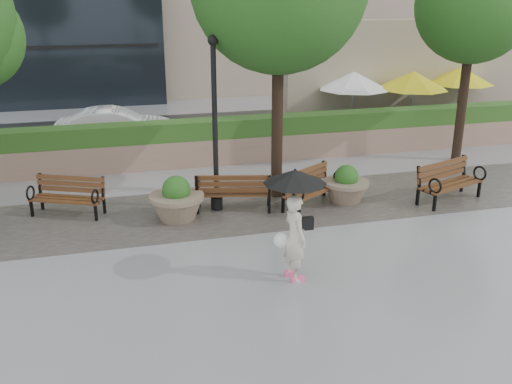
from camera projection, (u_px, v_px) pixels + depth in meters
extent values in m
plane|color=gray|center=(218.00, 269.00, 10.79)|extent=(100.00, 100.00, 0.00)
cube|color=#383330|center=(193.00, 213.00, 13.52)|extent=(28.00, 3.20, 0.01)
cube|color=#9B7664|center=(172.00, 153.00, 17.03)|extent=(24.00, 0.80, 0.80)
cube|color=#29541C|center=(171.00, 131.00, 16.81)|extent=(24.00, 0.75, 0.55)
cube|color=tan|center=(411.00, 74.00, 21.55)|extent=(10.00, 0.60, 4.00)
cube|color=#29541C|center=(426.00, 128.00, 19.94)|extent=(8.00, 0.50, 0.90)
cube|color=black|center=(159.00, 135.00, 20.81)|extent=(40.00, 7.00, 0.00)
cube|color=brown|center=(67.00, 199.00, 13.23)|extent=(1.74, 1.16, 0.05)
cube|color=brown|center=(71.00, 184.00, 13.37)|extent=(1.57, 0.80, 0.39)
cube|color=black|center=(68.00, 207.00, 13.32)|extent=(1.77, 1.24, 0.43)
torus|color=black|center=(30.00, 193.00, 13.14)|extent=(0.19, 0.33, 0.34)
torus|color=black|center=(95.00, 197.00, 12.89)|extent=(0.19, 0.33, 0.34)
cube|color=brown|center=(234.00, 193.00, 13.59)|extent=(1.86, 0.95, 0.05)
cube|color=brown|center=(233.00, 184.00, 13.22)|extent=(1.76, 0.54, 0.42)
cube|color=black|center=(234.00, 201.00, 13.63)|extent=(1.89, 1.04, 0.46)
torus|color=black|center=(269.00, 183.00, 13.71)|extent=(0.14, 0.37, 0.37)
torus|color=black|center=(198.00, 183.00, 13.68)|extent=(0.14, 0.37, 0.37)
cube|color=brown|center=(313.00, 190.00, 13.77)|extent=(1.74, 1.36, 0.05)
cube|color=brown|center=(305.00, 176.00, 13.84)|extent=(1.52, 1.02, 0.41)
cube|color=black|center=(312.00, 198.00, 13.85)|extent=(1.79, 1.44, 0.44)
torus|color=black|center=(298.00, 194.00, 13.03)|extent=(0.23, 0.33, 0.36)
torus|color=black|center=(339.00, 178.00, 14.16)|extent=(0.23, 0.33, 0.36)
cube|color=brown|center=(451.00, 184.00, 14.11)|extent=(1.92, 1.14, 0.05)
cube|color=brown|center=(443.00, 169.00, 14.23)|extent=(1.77, 0.74, 0.43)
cube|color=black|center=(449.00, 192.00, 14.21)|extent=(1.95, 1.24, 0.47)
torus|color=black|center=(435.00, 186.00, 13.44)|extent=(0.18, 0.37, 0.38)
torus|color=black|center=(480.00, 173.00, 14.38)|extent=(0.18, 0.37, 0.38)
cylinder|color=#7F6B56|center=(177.00, 197.00, 12.96)|extent=(1.25, 1.25, 0.10)
sphere|color=#164413|center=(176.00, 190.00, 12.91)|extent=(0.64, 0.64, 0.64)
cylinder|color=#7F6B56|center=(346.00, 183.00, 14.08)|extent=(1.14, 1.14, 0.09)
sphere|color=#164413|center=(346.00, 177.00, 14.03)|extent=(0.59, 0.59, 0.59)
cylinder|color=black|center=(215.00, 130.00, 13.10)|extent=(0.12, 0.12, 3.91)
cylinder|color=black|center=(217.00, 203.00, 13.70)|extent=(0.28, 0.28, 0.30)
sphere|color=black|center=(213.00, 40.00, 12.44)|extent=(0.24, 0.24, 0.24)
cylinder|color=black|center=(277.00, 103.00, 13.84)|extent=(0.28, 0.28, 4.81)
sphere|color=#164413|center=(299.00, 4.00, 13.51)|extent=(2.89, 2.89, 2.89)
cylinder|color=black|center=(464.00, 91.00, 17.08)|extent=(0.28, 0.28, 4.30)
sphere|color=#164413|center=(474.00, 5.00, 16.26)|extent=(3.33, 3.33, 3.33)
sphere|color=#164413|center=(484.00, 20.00, 16.83)|extent=(2.33, 2.33, 2.33)
cylinder|color=black|center=(351.00, 135.00, 20.63)|extent=(0.40, 0.40, 0.10)
cylinder|color=#99999E|center=(352.00, 106.00, 20.28)|extent=(0.06, 0.06, 2.20)
cone|color=white|center=(354.00, 81.00, 19.98)|extent=(2.50, 2.50, 0.60)
cylinder|color=black|center=(408.00, 135.00, 20.70)|extent=(0.40, 0.40, 0.10)
cylinder|color=#99999E|center=(411.00, 106.00, 20.35)|extent=(0.06, 0.06, 2.20)
cone|color=yellow|center=(413.00, 80.00, 20.05)|extent=(2.50, 2.50, 0.60)
cylinder|color=black|center=(454.00, 127.00, 21.89)|extent=(0.40, 0.40, 0.10)
cylinder|color=#99999E|center=(458.00, 100.00, 21.54)|extent=(0.06, 0.06, 2.20)
cone|color=yellow|center=(461.00, 75.00, 21.24)|extent=(2.50, 2.50, 0.60)
imported|color=silver|center=(116.00, 127.00, 19.17)|extent=(4.00, 1.64, 1.29)
imported|color=beige|center=(295.00, 235.00, 10.17)|extent=(0.53, 0.69, 1.73)
cube|color=#F2598C|center=(291.00, 273.00, 10.55)|extent=(0.15, 0.25, 0.09)
cube|color=#F2598C|center=(298.00, 279.00, 10.32)|extent=(0.15, 0.25, 0.09)
cube|color=black|center=(305.00, 224.00, 10.25)|extent=(0.16, 0.34, 0.24)
sphere|color=white|center=(282.00, 240.00, 10.35)|extent=(0.30, 0.30, 0.30)
cylinder|color=black|center=(294.00, 200.00, 10.00)|extent=(0.02, 0.02, 0.92)
cone|color=black|center=(295.00, 177.00, 9.85)|extent=(1.12, 1.12, 0.24)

